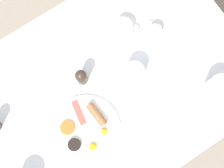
{
  "coord_description": "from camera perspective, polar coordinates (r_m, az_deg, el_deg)",
  "views": [
    {
      "loc": [
        -0.2,
        0.13,
        1.95
      ],
      "look_at": [
        0.0,
        0.0,
        0.73
      ],
      "focal_mm": 50.0,
      "sensor_mm": 36.0,
      "label": 1
    }
  ],
  "objects": [
    {
      "name": "ground_plane",
      "position": [
        1.97,
        0.0,
        -4.01
      ],
      "size": [
        8.0,
        8.0,
        0.0
      ],
      "primitive_type": "plane",
      "color": "gray"
    },
    {
      "name": "table",
      "position": [
        1.34,
        0.0,
        -0.73
      ],
      "size": [
        0.84,
        1.14,
        0.71
      ],
      "color": "silver",
      "rests_on": "ground_plane"
    },
    {
      "name": "breakfast_plate",
      "position": [
        1.24,
        -4.67,
        -8.27
      ],
      "size": [
        0.28,
        0.28,
        0.04
      ],
      "color": "white",
      "rests_on": "table"
    },
    {
      "name": "teapot_near",
      "position": [
        1.29,
        19.11,
        -0.95
      ],
      "size": [
        0.11,
        0.19,
        0.11
      ],
      "rotation": [
        0.0,
        0.0,
        1.69
      ],
      "color": "white",
      "rests_on": "table"
    },
    {
      "name": "teacup_with_saucer_left",
      "position": [
        1.31,
        1.92,
        9.94
      ],
      "size": [
        0.14,
        0.14,
        0.07
      ],
      "color": "white",
      "rests_on": "table"
    },
    {
      "name": "water_glass_short",
      "position": [
        1.24,
        3.93,
        1.9
      ],
      "size": [
        0.08,
        0.08,
        0.09
      ],
      "color": "white",
      "rests_on": "table"
    },
    {
      "name": "creamer_jug",
      "position": [
        1.31,
        7.73,
        9.33
      ],
      "size": [
        0.08,
        0.05,
        0.06
      ],
      "color": "white",
      "rests_on": "table"
    },
    {
      "name": "pepper_grinder",
      "position": [
        1.23,
        -5.62,
        1.27
      ],
      "size": [
        0.05,
        0.05,
        0.1
      ],
      "color": "#38281E",
      "rests_on": "table"
    },
    {
      "name": "fork_by_plate",
      "position": [
        1.32,
        -14.4,
        2.72
      ],
      "size": [
        0.14,
        0.11,
        0.0
      ],
      "rotation": [
        0.0,
        0.0,
        5.37
      ],
      "color": "silver",
      "rests_on": "table"
    },
    {
      "name": "knife_by_plate",
      "position": [
        1.26,
        8.26,
        -7.1
      ],
      "size": [
        0.08,
        0.2,
        0.0
      ],
      "rotation": [
        0.0,
        0.0,
        5.98
      ],
      "color": "silver",
      "rests_on": "table"
    }
  ]
}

